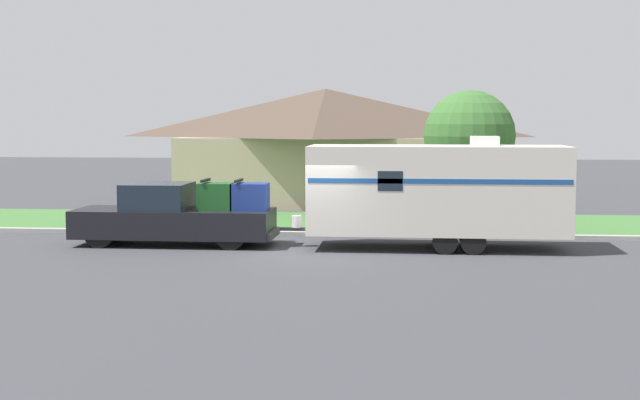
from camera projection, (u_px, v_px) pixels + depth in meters
ground_plane at (311, 253)px, 25.16m from camera, size 120.00×120.00×0.00m
curb_strip at (324, 234)px, 28.87m from camera, size 80.00×0.30×0.14m
lawn_strip at (334, 223)px, 32.50m from camera, size 80.00×7.00×0.03m
house_across_street at (325, 144)px, 40.02m from camera, size 13.21×7.84×5.14m
pickup_truck at (177, 216)px, 26.83m from camera, size 6.07×2.08×2.00m
travel_trailer at (437, 190)px, 25.97m from camera, size 8.38×2.47×3.30m
mailbox at (456, 205)px, 29.22m from camera, size 0.48×0.20×1.27m
tree_in_yard at (470, 136)px, 30.32m from camera, size 3.12×3.12×4.78m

